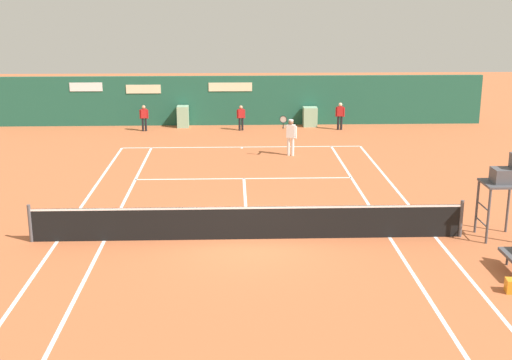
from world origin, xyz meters
TOP-DOWN VIEW (x-y plane):
  - ground_plane at (-0.00, 0.58)m, footprint 80.00×80.00m
  - tennis_net at (0.00, 0.00)m, footprint 12.10×0.10m
  - sponsor_back_wall at (0.02, 16.97)m, footprint 25.00×1.02m
  - umpire_chair at (7.01, -0.12)m, footprint 1.00×1.00m
  - player_on_baseline at (2.02, 10.01)m, footprint 0.75×0.64m
  - ball_kid_right_post at (0.02, 15.47)m, footprint 0.42×0.19m
  - ball_kid_left_post at (4.95, 15.47)m, footprint 0.45×0.21m
  - ball_kid_centre_post at (-4.76, 15.47)m, footprint 0.43×0.19m
  - tennis_ball_near_service_line at (-1.69, 1.86)m, footprint 0.07×0.07m

SIDE VIEW (x-z plane):
  - ground_plane at x=0.00m, z-range 0.00..0.01m
  - tennis_ball_near_service_line at x=-1.69m, z-range 0.00..0.07m
  - tennis_net at x=0.00m, z-range -0.02..1.05m
  - ball_kid_right_post at x=0.02m, z-range 0.10..1.35m
  - ball_kid_centre_post at x=-4.76m, z-range 0.10..1.38m
  - ball_kid_left_post at x=4.95m, z-range 0.10..1.47m
  - player_on_baseline at x=2.02m, z-range 0.04..1.82m
  - sponsor_back_wall at x=0.02m, z-range -0.04..2.48m
  - umpire_chair at x=7.01m, z-range 0.42..2.83m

